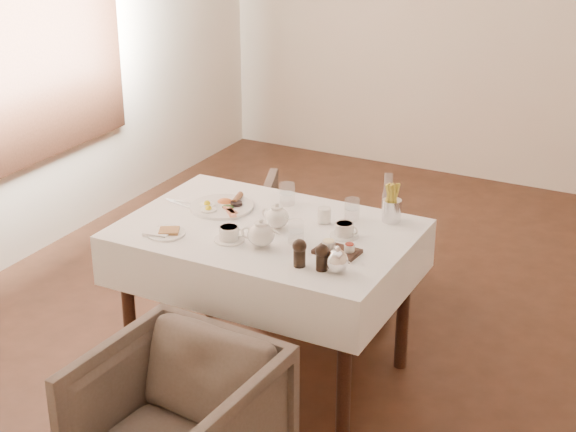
% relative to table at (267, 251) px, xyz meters
% --- Properties ---
extents(table, '(1.28, 0.88, 0.75)m').
position_rel_table_xyz_m(table, '(0.00, 0.00, 0.00)').
color(table, black).
rests_on(table, ground).
extents(armchair_near, '(0.70, 0.72, 0.62)m').
position_rel_table_xyz_m(armchair_near, '(0.11, -0.91, -0.33)').
color(armchair_near, '#4E4239').
rests_on(armchair_near, ground).
extents(armchair_far, '(0.91, 0.92, 0.65)m').
position_rel_table_xyz_m(armchair_far, '(-0.08, 0.80, -0.31)').
color(armchair_far, '#4E4239').
rests_on(armchair_far, ground).
extents(breakfast_plate, '(0.30, 0.30, 0.04)m').
position_rel_table_xyz_m(breakfast_plate, '(-0.30, 0.11, 0.13)').
color(breakfast_plate, white).
rests_on(breakfast_plate, table).
extents(side_plate, '(0.18, 0.17, 0.02)m').
position_rel_table_xyz_m(side_plate, '(-0.37, -0.27, 0.12)').
color(side_plate, white).
rests_on(side_plate, table).
extents(teapot_centre, '(0.16, 0.14, 0.12)m').
position_rel_table_xyz_m(teapot_centre, '(0.04, 0.02, 0.18)').
color(teapot_centre, white).
rests_on(teapot_centre, table).
extents(teapot_front, '(0.19, 0.17, 0.13)m').
position_rel_table_xyz_m(teapot_front, '(0.07, -0.18, 0.18)').
color(teapot_front, white).
rests_on(teapot_front, table).
extents(creamer, '(0.07, 0.07, 0.07)m').
position_rel_table_xyz_m(creamer, '(0.20, 0.17, 0.15)').
color(creamer, white).
rests_on(creamer, table).
extents(teacup_near, '(0.13, 0.13, 0.07)m').
position_rel_table_xyz_m(teacup_near, '(-0.08, -0.19, 0.15)').
color(teacup_near, white).
rests_on(teacup_near, table).
extents(teacup_far, '(0.13, 0.13, 0.06)m').
position_rel_table_xyz_m(teacup_far, '(0.34, 0.08, 0.15)').
color(teacup_far, white).
rests_on(teacup_far, table).
extents(glass_left, '(0.09, 0.09, 0.10)m').
position_rel_table_xyz_m(glass_left, '(-0.05, 0.29, 0.17)').
color(glass_left, silver).
rests_on(glass_left, table).
extents(glass_mid, '(0.07, 0.07, 0.10)m').
position_rel_table_xyz_m(glass_mid, '(0.18, -0.08, 0.17)').
color(glass_mid, silver).
rests_on(glass_mid, table).
extents(glass_right, '(0.07, 0.07, 0.10)m').
position_rel_table_xyz_m(glass_right, '(0.29, 0.27, 0.16)').
color(glass_right, silver).
rests_on(glass_right, table).
extents(condiment_board, '(0.19, 0.13, 0.05)m').
position_rel_table_xyz_m(condiment_board, '(0.38, -0.09, 0.13)').
color(condiment_board, black).
rests_on(condiment_board, table).
extents(pepper_mill_left, '(0.07, 0.07, 0.12)m').
position_rel_table_xyz_m(pepper_mill_left, '(0.30, -0.27, 0.18)').
color(pepper_mill_left, black).
rests_on(pepper_mill_left, table).
extents(pepper_mill_right, '(0.06, 0.06, 0.11)m').
position_rel_table_xyz_m(pepper_mill_right, '(0.40, -0.26, 0.17)').
color(pepper_mill_right, black).
rests_on(pepper_mill_right, table).
extents(silver_pot, '(0.13, 0.11, 0.12)m').
position_rel_table_xyz_m(silver_pot, '(0.46, -0.25, 0.18)').
color(silver_pot, white).
rests_on(silver_pot, table).
extents(fries_cup, '(0.09, 0.09, 0.18)m').
position_rel_table_xyz_m(fries_cup, '(0.46, 0.33, 0.20)').
color(fries_cup, silver).
rests_on(fries_cup, table).
extents(cutlery_fork, '(0.18, 0.03, 0.00)m').
position_rel_table_xyz_m(cutlery_fork, '(-0.51, 0.08, 0.12)').
color(cutlery_fork, silver).
rests_on(cutlery_fork, table).
extents(cutlery_knife, '(0.19, 0.06, 0.00)m').
position_rel_table_xyz_m(cutlery_knife, '(-0.47, 0.04, 0.12)').
color(cutlery_knife, silver).
rests_on(cutlery_knife, table).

